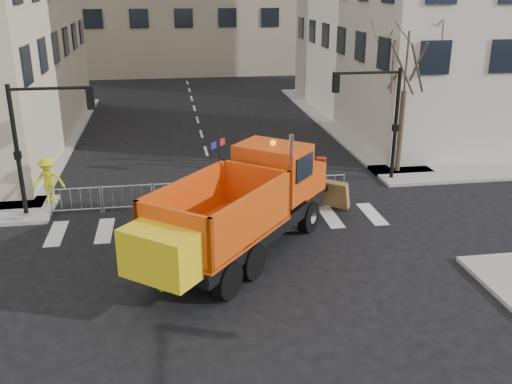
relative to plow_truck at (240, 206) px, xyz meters
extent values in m
plane|color=black|center=(-0.20, -2.54, -1.86)|extent=(120.00, 120.00, 0.00)
cube|color=gray|center=(-0.20, 5.96, -1.78)|extent=(64.00, 5.00, 0.15)
cylinder|color=black|center=(-8.20, 4.96, 0.84)|extent=(0.18, 0.18, 5.40)
cylinder|color=black|center=(8.30, 6.96, 0.84)|extent=(0.18, 0.18, 5.40)
cube|color=black|center=(0.16, 0.20, -0.81)|extent=(6.96, 7.75, 0.50)
cylinder|color=black|center=(1.06, 3.15, -1.25)|extent=(1.06, 1.18, 1.21)
cylinder|color=black|center=(2.86, 1.69, -1.25)|extent=(1.06, 1.18, 1.21)
cylinder|color=black|center=(-1.64, -0.19, -1.25)|extent=(1.06, 1.18, 1.21)
cylinder|color=black|center=(0.15, -1.64, -1.25)|extent=(1.06, 1.18, 1.21)
cylinder|color=black|center=(-2.54, -1.30, -1.25)|extent=(1.06, 1.18, 1.21)
cylinder|color=black|center=(-0.75, -2.76, -1.25)|extent=(1.06, 1.18, 1.21)
cube|color=#CD420B|center=(2.38, 2.93, -0.04)|extent=(2.90, 2.82, 1.10)
cube|color=#CD420B|center=(1.48, 1.82, 0.62)|extent=(3.08, 2.96, 1.98)
cylinder|color=silver|center=(1.85, 0.45, 1.00)|extent=(0.15, 0.15, 2.64)
cube|color=#CD420B|center=(-0.81, -1.00, 0.34)|extent=(5.19, 5.49, 1.82)
cube|color=yellow|center=(-2.69, -3.31, 0.01)|extent=(2.40, 2.24, 1.43)
cube|color=brown|center=(3.56, 4.38, -1.14)|extent=(3.13, 2.71, 1.24)
imported|color=black|center=(2.14, 3.33, -1.00)|extent=(0.75, 0.71, 1.72)
imported|color=black|center=(3.17, 4.46, -0.91)|extent=(1.02, 0.84, 1.90)
imported|color=black|center=(3.98, 4.46, -0.93)|extent=(1.10, 1.09, 1.86)
imported|color=#C5CB17|center=(-7.38, 5.98, -0.70)|extent=(1.32, 0.78, 2.01)
cube|color=#B8190E|center=(4.80, 7.10, -1.16)|extent=(0.57, 0.54, 1.10)
camera|label=1|loc=(-2.26, -17.87, 7.13)|focal=40.00mm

